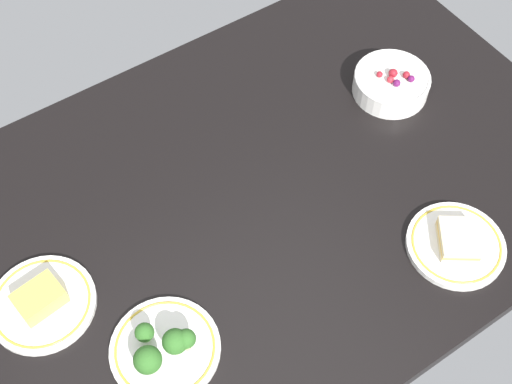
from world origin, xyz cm
name	(u,v)px	position (x,y,z in cm)	size (l,w,h in cm)	color
dining_table	(256,202)	(0.00, 0.00, 2.00)	(147.88, 96.00, 4.00)	black
plate_sandwich	(456,244)	(-26.68, 32.31, 5.35)	(19.89, 19.89, 4.59)	white
bowl_berries	(391,83)	(-42.87, -7.43, 6.87)	(17.71, 17.71, 7.03)	white
plate_cheese	(42,302)	(47.63, -1.97, 5.34)	(20.41, 20.41, 5.01)	white
plate_broccoli	(164,348)	(32.92, 19.18, 6.23)	(20.50, 20.50, 7.68)	white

